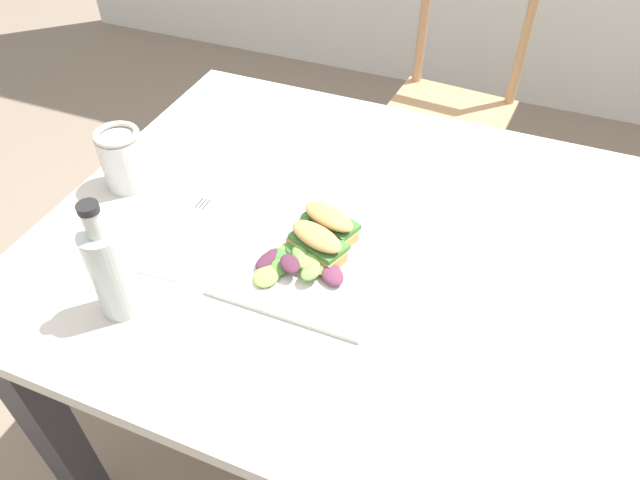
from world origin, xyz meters
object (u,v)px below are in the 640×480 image
at_px(dining_table, 346,280).
at_px(mason_jar_iced_tea, 123,161).
at_px(bottle_cold_brew, 112,275).
at_px(chair_wooden_far, 449,109).
at_px(sandwich_half_front, 317,242).
at_px(plate_lunch, 312,260).
at_px(sandwich_half_back, 329,222).
at_px(fork_on_napkin, 187,223).

relative_size(dining_table, mason_jar_iced_tea, 8.96).
bearing_deg(bottle_cold_brew, mason_jar_iced_tea, 123.76).
relative_size(dining_table, chair_wooden_far, 1.31).
xyz_separation_m(sandwich_half_front, bottle_cold_brew, (-0.25, -0.23, 0.04)).
relative_size(plate_lunch, mason_jar_iced_tea, 2.20).
bearing_deg(chair_wooden_far, plate_lunch, -92.22).
relative_size(chair_wooden_far, bottle_cold_brew, 3.88).
relative_size(sandwich_half_back, mason_jar_iced_tea, 0.94).
bearing_deg(dining_table, chair_wooden_far, 89.60).
xyz_separation_m(chair_wooden_far, sandwich_half_back, (-0.04, -1.04, 0.33)).
distance_m(chair_wooden_far, bottle_cold_brew, 1.41).
height_order(bottle_cold_brew, mason_jar_iced_tea, bottle_cold_brew).
xyz_separation_m(dining_table, fork_on_napkin, (-0.30, -0.09, 0.13)).
distance_m(plate_lunch, sandwich_half_front, 0.04).
bearing_deg(sandwich_half_back, bottle_cold_brew, -131.70).
bearing_deg(plate_lunch, sandwich_half_front, 72.74).
bearing_deg(fork_on_napkin, sandwich_half_front, 2.57).
relative_size(dining_table, fork_on_napkin, 6.14).
distance_m(chair_wooden_far, sandwich_half_front, 1.14).
xyz_separation_m(sandwich_half_front, sandwich_half_back, (0.00, 0.06, 0.00)).
relative_size(chair_wooden_far, fork_on_napkin, 4.70).
bearing_deg(sandwich_half_front, sandwich_half_back, 89.51).
relative_size(chair_wooden_far, mason_jar_iced_tea, 6.85).
bearing_deg(sandwich_half_back, chair_wooden_far, 87.89).
distance_m(dining_table, mason_jar_iced_tea, 0.51).
height_order(plate_lunch, mason_jar_iced_tea, mason_jar_iced_tea).
distance_m(sandwich_half_back, bottle_cold_brew, 0.39).
bearing_deg(plate_lunch, mason_jar_iced_tea, 171.15).
bearing_deg(fork_on_napkin, dining_table, 16.82).
height_order(sandwich_half_front, mason_jar_iced_tea, mason_jar_iced_tea).
xyz_separation_m(dining_table, mason_jar_iced_tea, (-0.48, -0.02, 0.18)).
xyz_separation_m(plate_lunch, bottle_cold_brew, (-0.25, -0.22, 0.07)).
bearing_deg(chair_wooden_far, sandwich_half_front, -92.02).
xyz_separation_m(chair_wooden_far, plate_lunch, (-0.04, -1.11, 0.30)).
bearing_deg(plate_lunch, bottle_cold_brew, -139.34).
bearing_deg(chair_wooden_far, mason_jar_iced_tea, -114.93).
distance_m(chair_wooden_far, mason_jar_iced_tea, 1.20).
xyz_separation_m(plate_lunch, fork_on_napkin, (-0.26, 0.00, 0.00)).
height_order(dining_table, sandwich_half_front, sandwich_half_front).
bearing_deg(chair_wooden_far, sandwich_half_back, -92.11).
bearing_deg(dining_table, sandwich_half_front, -112.08).
bearing_deg(plate_lunch, sandwich_half_back, 86.06).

